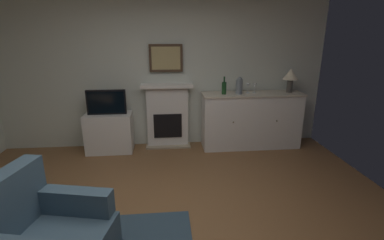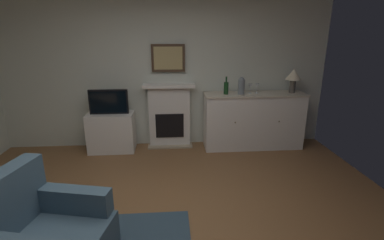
{
  "view_description": "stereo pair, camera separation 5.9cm",
  "coord_description": "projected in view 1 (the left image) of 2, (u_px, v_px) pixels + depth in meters",
  "views": [
    {
      "loc": [
        0.03,
        -2.3,
        1.91
      ],
      "look_at": [
        0.32,
        0.64,
        1.0
      ],
      "focal_mm": 26.24,
      "sensor_mm": 36.0,
      "label": 1
    },
    {
      "loc": [
        0.09,
        -2.3,
        1.91
      ],
      "look_at": [
        0.32,
        0.64,
        1.0
      ],
      "focal_mm": 26.24,
      "sensor_mm": 36.0,
      "label": 2
    }
  ],
  "objects": [
    {
      "name": "framed_picture",
      "position": [
        166.0,
        58.0,
        4.62
      ],
      "size": [
        0.55,
        0.04,
        0.45
      ],
      "color": "#473323"
    },
    {
      "name": "wine_bottle",
      "position": [
        224.0,
        88.0,
        4.59
      ],
      "size": [
        0.08,
        0.08,
        0.29
      ],
      "color": "#193F1E",
      "rests_on": "sideboard_cabinet"
    },
    {
      "name": "table_lamp",
      "position": [
        291.0,
        76.0,
        4.68
      ],
      "size": [
        0.26,
        0.26,
        0.4
      ],
      "color": "#4C4742",
      "rests_on": "sideboard_cabinet"
    },
    {
      "name": "wine_glass_left",
      "position": [
        248.0,
        86.0,
        4.67
      ],
      "size": [
        0.07,
        0.07,
        0.16
      ],
      "color": "silver",
      "rests_on": "sideboard_cabinet"
    },
    {
      "name": "wall_rear",
      "position": [
        162.0,
        62.0,
        4.71
      ],
      "size": [
        5.58,
        0.06,
        2.9
      ],
      "primitive_type": "cube",
      "color": "silver",
      "rests_on": "ground_plane"
    },
    {
      "name": "vase_decorative",
      "position": [
        239.0,
        86.0,
        4.59
      ],
      "size": [
        0.11,
        0.11,
        0.28
      ],
      "color": "slate",
      "rests_on": "sideboard_cabinet"
    },
    {
      "name": "tv_cabinet",
      "position": [
        109.0,
        133.0,
        4.68
      ],
      "size": [
        0.75,
        0.42,
        0.65
      ],
      "color": "white",
      "rests_on": "ground_plane"
    },
    {
      "name": "fireplace_unit",
      "position": [
        168.0,
        116.0,
        4.86
      ],
      "size": [
        0.87,
        0.3,
        1.1
      ],
      "color": "white",
      "rests_on": "ground_plane"
    },
    {
      "name": "sideboard_cabinet",
      "position": [
        251.0,
        120.0,
        4.84
      ],
      "size": [
        1.7,
        0.49,
        0.95
      ],
      "color": "white",
      "rests_on": "ground_plane"
    },
    {
      "name": "wine_glass_center",
      "position": [
        255.0,
        86.0,
        4.67
      ],
      "size": [
        0.07,
        0.07,
        0.16
      ],
      "color": "silver",
      "rests_on": "sideboard_cabinet"
    },
    {
      "name": "tv_set",
      "position": [
        106.0,
        102.0,
        4.5
      ],
      "size": [
        0.62,
        0.07,
        0.4
      ],
      "color": "black",
      "rests_on": "tv_cabinet"
    },
    {
      "name": "armchair",
      "position": [
        44.0,
        240.0,
        2.16
      ],
      "size": [
        0.96,
        0.92,
        0.92
      ],
      "color": "#3F596B",
      "rests_on": "ground_plane"
    }
  ]
}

